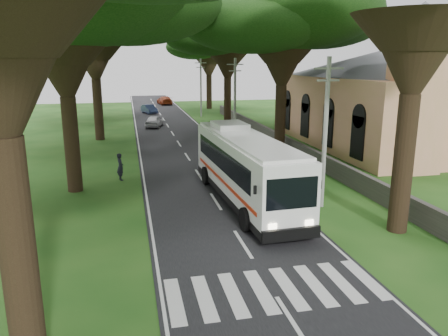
% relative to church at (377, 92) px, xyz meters
% --- Properties ---
extents(ground, '(140.00, 140.00, 0.00)m').
position_rel_church_xyz_m(ground, '(-17.86, -21.55, -4.91)').
color(ground, '#1B4A15').
rests_on(ground, ground).
extents(road, '(8.00, 120.00, 0.04)m').
position_rel_church_xyz_m(road, '(-17.86, 3.45, -4.90)').
color(road, black).
rests_on(road, ground).
extents(crosswalk, '(8.00, 3.00, 0.01)m').
position_rel_church_xyz_m(crosswalk, '(-17.86, -23.55, -4.91)').
color(crosswalk, silver).
rests_on(crosswalk, ground).
extents(property_wall, '(0.35, 50.00, 1.20)m').
position_rel_church_xyz_m(property_wall, '(-8.86, 2.45, -4.31)').
color(property_wall, '#383533').
rests_on(property_wall, ground).
extents(church, '(14.00, 24.00, 11.60)m').
position_rel_church_xyz_m(church, '(0.00, 0.00, 0.00)').
color(church, tan).
rests_on(church, ground).
extents(pole_near, '(1.60, 0.24, 8.00)m').
position_rel_church_xyz_m(pole_near, '(-12.36, -15.55, -0.73)').
color(pole_near, gray).
rests_on(pole_near, ground).
extents(pole_mid, '(1.60, 0.24, 8.00)m').
position_rel_church_xyz_m(pole_mid, '(-12.36, 4.45, -0.73)').
color(pole_mid, gray).
rests_on(pole_mid, ground).
extents(pole_far, '(1.60, 0.24, 8.00)m').
position_rel_church_xyz_m(pole_far, '(-12.36, 24.45, -0.73)').
color(pole_far, gray).
rests_on(pole_far, ground).
extents(tree_l_midb, '(14.78, 14.78, 15.39)m').
position_rel_church_xyz_m(tree_l_midb, '(-25.36, 8.45, 7.22)').
color(tree_l_midb, black).
rests_on(tree_l_midb, ground).
extents(tree_l_far, '(13.82, 13.82, 15.67)m').
position_rel_church_xyz_m(tree_l_far, '(-26.36, 26.45, 7.66)').
color(tree_l_far, black).
rests_on(tree_l_far, ground).
extents(tree_r_mida, '(15.60, 15.60, 15.01)m').
position_rel_church_xyz_m(tree_r_mida, '(-9.86, -1.55, 6.70)').
color(tree_r_mida, black).
rests_on(tree_r_mida, ground).
extents(tree_r_midb, '(14.15, 14.15, 14.50)m').
position_rel_church_xyz_m(tree_r_midb, '(-10.36, 16.45, 6.46)').
color(tree_r_midb, black).
rests_on(tree_r_midb, ground).
extents(tree_r_far, '(12.70, 12.70, 13.57)m').
position_rel_church_xyz_m(tree_r_far, '(-9.36, 34.45, 5.80)').
color(tree_r_far, black).
rests_on(tree_r_far, ground).
extents(coach_bus, '(3.49, 12.86, 3.76)m').
position_rel_church_xyz_m(coach_bus, '(-16.24, -13.76, -2.89)').
color(coach_bus, white).
rests_on(coach_bus, ground).
extents(distant_car_a, '(2.62, 4.32, 1.38)m').
position_rel_church_xyz_m(distant_car_a, '(-19.49, 15.62, -4.19)').
color(distant_car_a, '#A2A1A5').
rests_on(distant_car_a, road).
extents(distant_car_b, '(2.45, 4.16, 1.30)m').
position_rel_church_xyz_m(distant_car_b, '(-19.39, 29.57, -4.23)').
color(distant_car_b, '#212C4D').
rests_on(distant_car_b, road).
extents(distant_car_c, '(2.70, 5.24, 1.45)m').
position_rel_church_xyz_m(distant_car_c, '(-15.99, 42.55, -4.15)').
color(distant_car_c, '#953415').
rests_on(distant_car_c, road).
extents(pedestrian, '(0.62, 0.77, 1.83)m').
position_rel_church_xyz_m(pedestrian, '(-23.16, -7.67, -3.99)').
color(pedestrian, black).
rests_on(pedestrian, ground).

